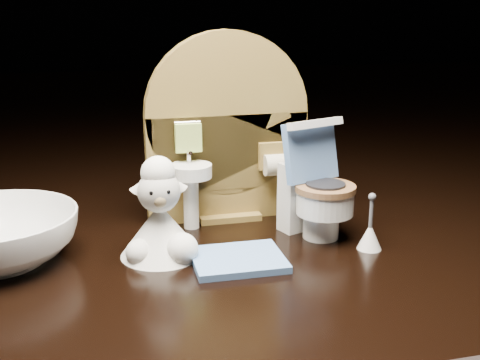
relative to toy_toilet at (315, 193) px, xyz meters
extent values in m
cube|color=black|center=(-0.06, -0.01, -0.08)|extent=(2.50, 2.50, 0.10)
cube|color=brown|center=(-0.06, 0.05, 0.01)|extent=(0.13, 0.02, 0.09)
cylinder|color=brown|center=(-0.06, 0.05, 0.05)|extent=(0.13, 0.02, 0.13)
cube|color=brown|center=(-0.06, 0.05, -0.03)|extent=(0.05, 0.04, 0.01)
cylinder|color=white|center=(-0.09, 0.04, -0.01)|extent=(0.01, 0.01, 0.04)
cylinder|color=white|center=(-0.09, 0.03, 0.01)|extent=(0.03, 0.03, 0.01)
cylinder|color=silver|center=(-0.09, 0.04, 0.02)|extent=(0.00, 0.00, 0.01)
cube|color=#AAC856|center=(-0.09, 0.04, 0.04)|extent=(0.02, 0.01, 0.02)
cube|color=brown|center=(-0.02, 0.04, 0.02)|extent=(0.02, 0.01, 0.02)
cylinder|color=#BDB69D|center=(-0.02, 0.04, 0.01)|extent=(0.02, 0.02, 0.02)
cylinder|color=white|center=(0.00, -0.01, -0.02)|extent=(0.03, 0.03, 0.02)
cylinder|color=white|center=(0.00, -0.01, 0.00)|extent=(0.04, 0.04, 0.02)
cylinder|color=brown|center=(0.00, -0.01, 0.01)|extent=(0.04, 0.04, 0.00)
cube|color=white|center=(-0.01, 0.01, -0.01)|extent=(0.04, 0.03, 0.05)
cube|color=#5880BB|center=(0.00, 0.01, 0.03)|extent=(0.05, 0.03, 0.05)
cube|color=white|center=(0.00, 0.00, 0.05)|extent=(0.05, 0.02, 0.01)
cylinder|color=#70A423|center=(0.00, 0.02, 0.03)|extent=(0.01, 0.01, 0.01)
cube|color=#5880BB|center=(-0.07, -0.04, -0.03)|extent=(0.06, 0.05, 0.00)
cone|color=white|center=(0.03, -0.04, -0.02)|extent=(0.02, 0.02, 0.02)
cylinder|color=#59595B|center=(0.03, -0.04, -0.01)|extent=(0.00, 0.00, 0.02)
sphere|color=#59595B|center=(0.03, -0.04, 0.01)|extent=(0.01, 0.01, 0.01)
cone|color=white|center=(-0.12, -0.01, -0.01)|extent=(0.06, 0.06, 0.04)
sphere|color=white|center=(-0.11, -0.03, -0.02)|extent=(0.02, 0.02, 0.02)
sphere|color=white|center=(-0.13, -0.02, -0.02)|extent=(0.02, 0.02, 0.02)
sphere|color=beige|center=(-0.12, -0.01, 0.01)|extent=(0.03, 0.03, 0.03)
sphere|color=#A0895D|center=(-0.12, -0.02, 0.01)|extent=(0.01, 0.01, 0.01)
sphere|color=white|center=(-0.12, -0.01, 0.03)|extent=(0.02, 0.02, 0.02)
cone|color=beige|center=(-0.13, -0.01, 0.02)|extent=(0.01, 0.01, 0.01)
cone|color=beige|center=(-0.10, -0.01, 0.02)|extent=(0.01, 0.01, 0.01)
sphere|color=black|center=(-0.12, -0.03, 0.02)|extent=(0.00, 0.00, 0.00)
sphere|color=black|center=(-0.11, -0.03, 0.02)|extent=(0.00, 0.00, 0.00)
camera|label=1|loc=(-0.16, -0.40, 0.14)|focal=45.00mm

